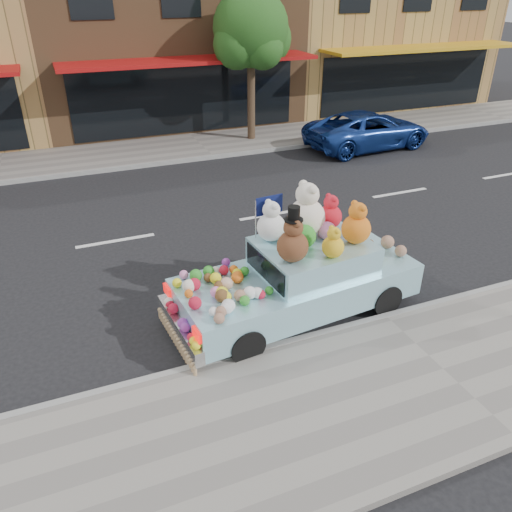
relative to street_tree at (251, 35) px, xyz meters
name	(u,v)px	position (x,y,z in m)	size (l,w,h in m)	color
ground	(272,215)	(-2.03, -6.55, -3.69)	(120.00, 120.00, 0.00)	black
near_sidewalk	(442,372)	(-2.03, -13.05, -3.63)	(60.00, 3.00, 0.12)	gray
far_sidewalk	(201,145)	(-2.03, -0.05, -3.63)	(60.00, 3.00, 0.12)	gray
near_kerb	(385,318)	(-2.03, -11.55, -3.63)	(60.00, 0.12, 0.13)	gray
far_kerb	(213,157)	(-2.03, -1.55, -3.63)	(60.00, 0.12, 0.13)	gray
storefront_mid	(159,27)	(-2.03, 5.42, -0.05)	(10.00, 9.80, 7.30)	brown
storefront_right	(362,20)	(7.97, 5.42, -0.05)	(10.00, 9.80, 7.30)	#A88546
street_tree	(251,35)	(0.00, 0.00, 0.00)	(3.00, 2.70, 5.22)	#38281C
car_blue	(368,130)	(3.55, -2.40, -3.05)	(2.14, 4.65, 1.29)	#1B3B95
art_car	(299,272)	(-3.35, -10.68, -2.86)	(4.62, 2.14, 2.33)	black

